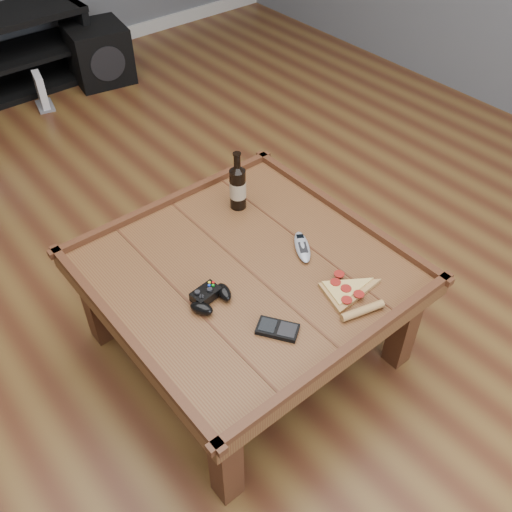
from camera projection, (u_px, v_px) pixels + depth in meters
ground at (247, 346)px, 2.32m from camera, size 6.00×6.00×0.00m
coffee_table at (246, 279)px, 2.05m from camera, size 1.03×1.03×0.48m
beer_bottle at (238, 186)px, 2.19m from camera, size 0.06×0.06×0.25m
game_controller at (210, 297)px, 1.88m from camera, size 0.17×0.12×0.05m
pizza_slice at (348, 294)px, 1.90m from camera, size 0.24×0.31×0.03m
smartphone at (278, 329)px, 1.80m from camera, size 0.13×0.15×0.02m
remote_control at (302, 247)px, 2.07m from camera, size 0.13×0.17×0.02m
subwoofer at (99, 54)px, 3.92m from camera, size 0.43×0.43×0.38m
game_console at (42, 92)px, 3.69m from camera, size 0.14×0.20×0.23m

